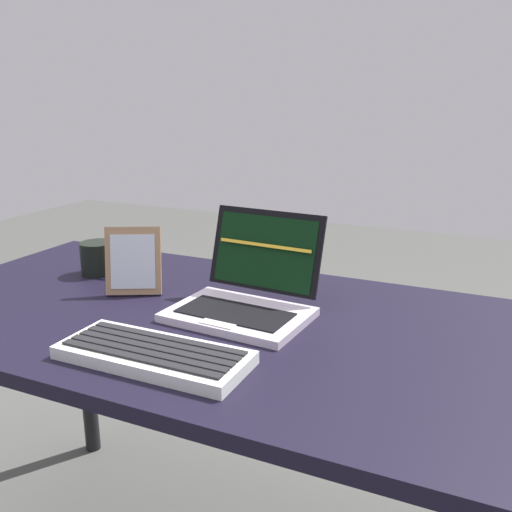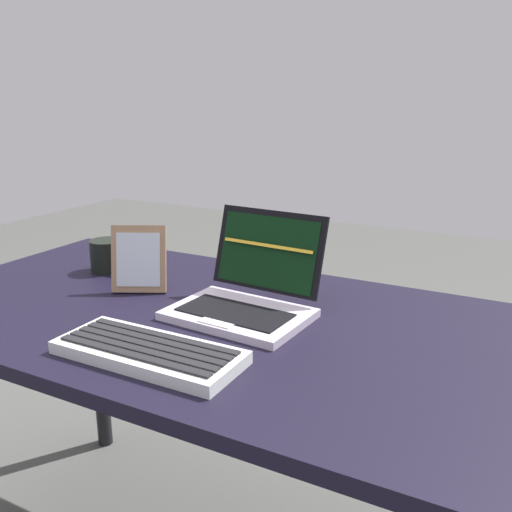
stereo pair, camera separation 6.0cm
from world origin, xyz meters
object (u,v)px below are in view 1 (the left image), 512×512
(laptop_front, at_px, (246,295))
(photo_frame, at_px, (133,261))
(coffee_mug, at_px, (99,258))
(external_keyboard, at_px, (154,354))

(laptop_front, bearing_deg, photo_frame, 179.13)
(laptop_front, bearing_deg, coffee_mug, 168.98)
(laptop_front, height_order, external_keyboard, laptop_front)
(photo_frame, bearing_deg, laptop_front, -0.87)
(photo_frame, relative_size, coffee_mug, 1.17)
(photo_frame, bearing_deg, external_keyboard, -48.54)
(photo_frame, distance_m, coffee_mug, 0.20)
(photo_frame, xyz_separation_m, coffee_mug, (-0.17, 0.09, -0.04))
(external_keyboard, distance_m, photo_frame, 0.36)
(photo_frame, height_order, coffee_mug, photo_frame)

